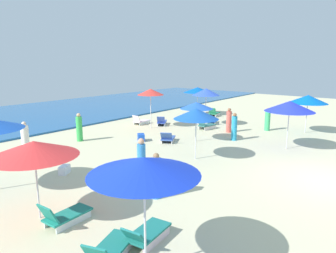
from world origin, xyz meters
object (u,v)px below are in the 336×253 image
at_px(umbrella_3, 144,166).
at_px(lounge_chair_1_0, 214,113).
at_px(umbrella_4, 151,92).
at_px(lounge_chair_6_0, 206,125).
at_px(beachgoer_5, 79,128).
at_px(beachgoer_2, 234,128).
at_px(lounge_chair_4_1, 141,121).
at_px(umbrella_1, 198,90).
at_px(beachgoer_0, 156,177).
at_px(umbrella_5, 197,105).
at_px(lounge_chair_6_1, 212,120).
at_px(lounge_chair_7_0, 64,215).
at_px(lounge_chair_5_0, 168,138).
at_px(lounge_chair_3_1, 109,249).
at_px(umbrella_6, 206,92).
at_px(beachgoer_6, 267,120).
at_px(cooler_box_2, 43,160).
at_px(umbrella_9, 308,99).
at_px(cooler_box_0, 141,138).
at_px(lounge_chair_4_0, 162,122).
at_px(lounge_chair_3_0, 146,234).
at_px(umbrella_2, 196,114).
at_px(beachgoer_4, 229,121).
at_px(umbrella_8, 290,106).
at_px(beachgoer_1, 25,140).
at_px(beachgoer_3, 141,158).
at_px(cooler_box_1, 64,170).

bearing_deg(umbrella_3, lounge_chair_1_0, 26.09).
xyz_separation_m(umbrella_4, lounge_chair_6_0, (1.95, -3.26, -2.21)).
relative_size(lounge_chair_1_0, beachgoer_5, 0.89).
bearing_deg(umbrella_4, beachgoer_2, -86.50).
xyz_separation_m(umbrella_4, lounge_chair_4_1, (0.42, 1.35, -2.23)).
distance_m(umbrella_1, beachgoer_0, 16.81).
xyz_separation_m(umbrella_5, lounge_chair_6_1, (5.03, 1.96, -1.83)).
xyz_separation_m(lounge_chair_4_1, lounge_chair_7_0, (-11.72, -8.14, 0.01)).
bearing_deg(lounge_chair_5_0, lounge_chair_6_0, -116.40).
bearing_deg(beachgoer_5, umbrella_4, -72.86).
xyz_separation_m(lounge_chair_3_1, umbrella_6, (14.50, 6.42, 2.16)).
height_order(beachgoer_6, cooler_box_2, beachgoer_6).
xyz_separation_m(lounge_chair_6_0, beachgoer_2, (-1.58, -2.84, 0.49)).
height_order(umbrella_9, cooler_box_2, umbrella_9).
bearing_deg(cooler_box_0, lounge_chair_4_1, 175.60).
distance_m(lounge_chair_4_0, lounge_chair_6_1, 3.69).
bearing_deg(cooler_box_0, lounge_chair_3_0, -3.89).
bearing_deg(umbrella_2, beachgoer_5, 100.61).
bearing_deg(beachgoer_4, umbrella_4, 8.18).
xyz_separation_m(lounge_chair_3_0, umbrella_8, (11.03, 0.12, 2.00)).
xyz_separation_m(umbrella_3, umbrella_8, (11.80, 0.81, -0.14)).
height_order(umbrella_2, lounge_chair_5_0, umbrella_2).
height_order(beachgoer_4, beachgoer_6, beachgoer_4).
bearing_deg(lounge_chair_1_0, cooler_box_2, 79.57).
bearing_deg(beachgoer_2, beachgoer_1, -151.25).
bearing_deg(lounge_chair_5_0, beachgoer_3, 89.43).
height_order(lounge_chair_6_1, cooler_box_2, lounge_chair_6_1).
xyz_separation_m(lounge_chair_6_1, beachgoer_1, (-12.57, 2.82, 0.56)).
bearing_deg(lounge_chair_1_0, cooler_box_1, 86.44).
distance_m(lounge_chair_5_0, beachgoer_2, 3.90).
bearing_deg(umbrella_1, beachgoer_3, -155.22).
relative_size(lounge_chair_4_1, cooler_box_0, 2.45).
xyz_separation_m(umbrella_2, lounge_chair_6_0, (5.93, 3.06, -1.89)).
height_order(beachgoer_2, beachgoer_3, beachgoer_2).
bearing_deg(lounge_chair_4_0, umbrella_4, 55.41).
height_order(lounge_chair_6_1, cooler_box_0, lounge_chair_6_1).
distance_m(beachgoer_2, cooler_box_1, 9.79).
height_order(umbrella_8, beachgoer_4, umbrella_8).
distance_m(umbrella_5, lounge_chair_6_0, 3.82).
height_order(lounge_chair_3_1, umbrella_5, umbrella_5).
bearing_deg(umbrella_4, beachgoer_6, -57.83).
bearing_deg(lounge_chair_4_0, lounge_chair_5_0, 101.22).
bearing_deg(umbrella_3, umbrella_1, 30.14).
relative_size(umbrella_4, cooler_box_2, 5.82).
xyz_separation_m(beachgoer_2, cooler_box_2, (-9.17, 4.76, -0.58)).
xyz_separation_m(beachgoer_4, beachgoer_6, (2.10, -1.73, -0.04)).
height_order(lounge_chair_3_0, lounge_chair_5_0, lounge_chair_5_0).
height_order(lounge_chair_4_0, umbrella_6, umbrella_6).
bearing_deg(umbrella_4, cooler_box_2, -171.35).
relative_size(lounge_chair_5_0, beachgoer_2, 0.91).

